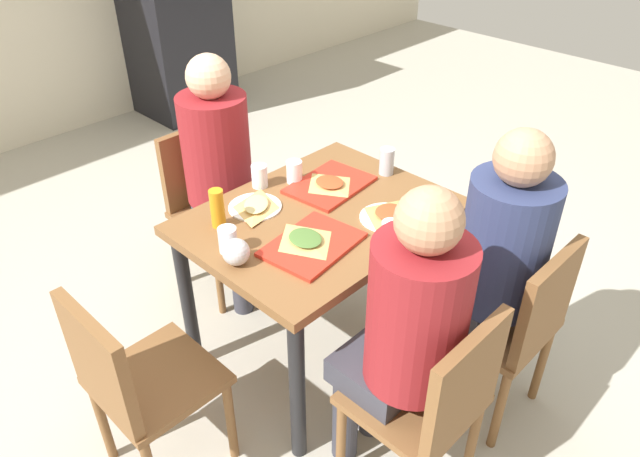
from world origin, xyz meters
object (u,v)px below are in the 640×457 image
chair_far_side (210,198)px  person_in_brown_jacket (493,254)px  soda_can (387,161)px  tray_red_near (312,244)px  pizza_slice_b (330,183)px  pizza_slice_d (389,213)px  chair_left_end (134,381)px  pizza_slice_c (256,206)px  paper_plate_center (255,207)px  plastic_cup_a (259,176)px  person_in_red (406,325)px  condiment_bottle (217,208)px  chair_near_right (515,322)px  pizza_slice_a (305,239)px  foil_bundle (236,252)px  plastic_cup_b (390,234)px  main_table (320,235)px  paper_plate_near_edge (387,218)px  plastic_cup_d (294,172)px  person_far_side (222,164)px  chair_near_left (434,401)px  plastic_cup_c (228,240)px  tray_red_far (330,185)px

chair_far_side → person_in_brown_jacket: (0.26, -1.43, 0.25)m
soda_can → tray_red_near: bearing=-165.8°
pizza_slice_b → pizza_slice_d: (0.00, -0.33, -0.01)m
soda_can → chair_far_side: bearing=120.4°
chair_far_side → chair_left_end: same height
pizza_slice_c → paper_plate_center: bearing=76.8°
plastic_cup_a → person_in_red: bearing=-103.5°
condiment_bottle → pizza_slice_d: bearing=-40.1°
chair_near_right → pizza_slice_c: 1.12m
pizza_slice_a → foil_bundle: bearing=159.3°
paper_plate_center → plastic_cup_b: 0.59m
main_table → paper_plate_near_edge: (0.16, -0.22, 0.11)m
plastic_cup_d → foil_bundle: (-0.55, -0.28, 0.00)m
person_in_red → soda_can: (0.71, 0.66, 0.08)m
pizza_slice_d → person_far_side: bearing=101.6°
plastic_cup_b → condiment_bottle: bearing=123.3°
pizza_slice_a → pizza_slice_c: size_ratio=0.92×
chair_near_left → paper_plate_near_edge: bearing=53.2°
person_in_red → pizza_slice_d: (0.44, 0.43, 0.03)m
pizza_slice_d → person_in_brown_jacket: bearing=-78.5°
condiment_bottle → foil_bundle: 0.26m
pizza_slice_c → plastic_cup_a: size_ratio=2.52×
plastic_cup_c → condiment_bottle: 0.18m
chair_near_right → pizza_slice_d: size_ratio=3.84×
pizza_slice_a → foil_bundle: (-0.25, 0.10, 0.03)m
person_in_red → plastic_cup_b: bearing=46.3°
plastic_cup_c → plastic_cup_d: (0.53, 0.20, 0.00)m
chair_near_right → plastic_cup_b: bearing=118.1°
chair_far_side → paper_plate_near_edge: 1.05m
paper_plate_near_edge → plastic_cup_b: size_ratio=2.20×
paper_plate_center → tray_red_far: bearing=-16.3°
plastic_cup_d → plastic_cup_a: bearing=148.7°
pizza_slice_c → foil_bundle: foil_bundle is taller
tray_red_near → pizza_slice_d: pizza_slice_d is taller
chair_left_end → tray_red_near: chair_left_end is taller
pizza_slice_a → pizza_slice_b: same height
paper_plate_near_edge → plastic_cup_d: size_ratio=2.20×
chair_far_side → person_in_brown_jacket: person_in_brown_jacket is taller
chair_left_end → person_in_brown_jacket: 1.36m
person_in_red → paper_plate_near_edge: (0.42, 0.42, 0.02)m
chair_far_side → paper_plate_center: 0.64m
main_table → pizza_slice_c: 0.29m
plastic_cup_d → condiment_bottle: size_ratio=0.62×
pizza_slice_b → tray_red_far: bearing=38.6°
paper_plate_near_edge → pizza_slice_c: pizza_slice_c is taller
plastic_cup_b → foil_bundle: same height
pizza_slice_b → foil_bundle: bearing=-168.2°
pizza_slice_c → foil_bundle: size_ratio=2.52×
paper_plate_center → pizza_slice_b: pizza_slice_b is taller
chair_near_right → paper_plate_near_edge: size_ratio=3.87×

